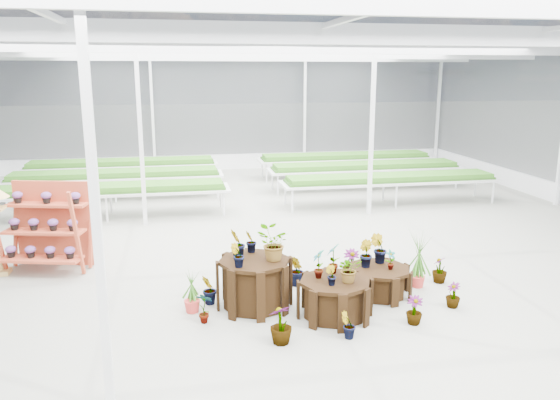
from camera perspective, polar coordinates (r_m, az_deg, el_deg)
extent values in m
plane|color=gray|center=(10.78, 1.32, -7.50)|extent=(24.00, 24.00, 0.00)
cylinder|color=black|center=(9.11, -2.68, -8.69)|extent=(1.24, 1.24, 0.83)
cylinder|color=black|center=(8.85, 5.73, -10.18)|extent=(1.27, 1.27, 0.62)
cylinder|color=black|center=(9.79, 10.24, -8.34)|extent=(1.28, 1.28, 0.50)
imported|color=#30681C|center=(8.93, -4.45, -4.58)|extent=(0.31, 0.35, 0.52)
imported|color=#30681C|center=(8.83, -0.84, -4.58)|extent=(0.61, 0.56, 0.56)
imported|color=#30681C|center=(9.24, -3.07, -4.34)|extent=(0.25, 0.27, 0.40)
imported|color=#30681C|center=(8.57, -4.48, -5.79)|extent=(0.24, 0.20, 0.39)
imported|color=#30681C|center=(8.72, 4.05, -6.65)|extent=(0.22, 0.28, 0.47)
imported|color=#30681C|center=(8.61, 7.26, -7.17)|extent=(0.40, 0.35, 0.42)
imported|color=#30681C|center=(8.94, 5.59, -6.04)|extent=(0.29, 0.32, 0.51)
imported|color=#30681C|center=(8.48, 5.34, -7.84)|extent=(0.21, 0.22, 0.31)
imported|color=#30681C|center=(9.63, 8.90, -5.55)|extent=(0.25, 0.29, 0.48)
imported|color=#30681C|center=(9.59, 11.49, -6.14)|extent=(0.20, 0.15, 0.35)
imported|color=#30681C|center=(9.86, 10.26, -5.02)|extent=(0.37, 0.35, 0.52)
imported|color=#30681C|center=(8.69, -7.91, -11.07)|extent=(0.32, 0.30, 0.51)
imported|color=#30681C|center=(9.32, -7.38, -9.28)|extent=(0.27, 0.32, 0.53)
imported|color=#30681C|center=(8.01, 0.11, -12.85)|extent=(0.42, 0.42, 0.59)
imported|color=#30681C|center=(8.23, 7.11, -12.87)|extent=(0.27, 0.24, 0.42)
imported|color=#30681C|center=(8.84, 13.85, -11.13)|extent=(0.34, 0.34, 0.45)
imported|color=#30681C|center=(9.61, 17.63, -9.43)|extent=(0.28, 0.28, 0.43)
imported|color=#30681C|center=(10.60, 16.35, -6.97)|extent=(0.40, 0.40, 0.51)
imported|color=#30681C|center=(10.46, 7.42, -6.65)|extent=(0.36, 0.36, 0.56)
imported|color=#30681C|center=(9.99, 1.76, -7.36)|extent=(0.27, 0.34, 0.61)
imported|color=#30681C|center=(9.89, -4.40, -7.74)|extent=(0.51, 0.44, 0.57)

